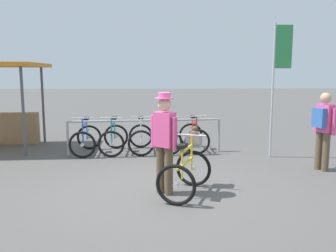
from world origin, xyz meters
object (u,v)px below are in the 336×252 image
(racked_bike_teal, at_px, (114,139))
(pedestrian_with_backpack, at_px, (323,126))
(racked_bike_black, at_px, (168,137))
(featured_bicycle, at_px, (187,165))
(racked_bike_red, at_px, (194,137))
(person_with_featured_bike, at_px, (164,139))
(banner_flag, at_px, (279,65))
(racked_bike_white, at_px, (141,138))
(racked_bike_blue, at_px, (86,139))

(racked_bike_teal, bearing_deg, pedestrian_with_backpack, -21.95)
(racked_bike_black, xyz_separation_m, featured_bicycle, (0.21, -3.27, 0.12))
(racked_bike_red, relative_size, featured_bicycle, 0.91)
(person_with_featured_bike, distance_m, banner_flag, 4.00)
(featured_bicycle, height_order, person_with_featured_bike, person_with_featured_bike)
(person_with_featured_bike, bearing_deg, racked_bike_white, 99.06)
(racked_bike_blue, distance_m, featured_bicycle, 3.84)
(racked_bike_blue, relative_size, featured_bicycle, 0.87)
(pedestrian_with_backpack, bearing_deg, racked_bike_blue, 161.36)
(featured_bicycle, distance_m, person_with_featured_bike, 0.61)
(racked_bike_red, height_order, featured_bicycle, featured_bicycle)
(racked_bike_white, bearing_deg, racked_bike_blue, -174.70)
(person_with_featured_bike, xyz_separation_m, banner_flag, (2.79, 2.56, 1.28))
(racked_bike_blue, xyz_separation_m, banner_flag, (4.70, -0.55, 1.86))
(racked_bike_red, distance_m, pedestrian_with_backpack, 3.25)
(person_with_featured_bike, relative_size, banner_flag, 0.54)
(racked_bike_teal, xyz_separation_m, banner_flag, (4.01, -0.62, 1.86))
(racked_bike_teal, height_order, racked_bike_white, same)
(racked_bike_blue, relative_size, racked_bike_white, 0.97)
(racked_bike_red, distance_m, banner_flag, 2.79)
(racked_bike_blue, distance_m, racked_bike_black, 2.10)
(racked_bike_white, distance_m, pedestrian_with_backpack, 4.35)
(racked_bike_white, height_order, person_with_featured_bike, person_with_featured_bike)
(racked_bike_red, height_order, pedestrian_with_backpack, pedestrian_with_backpack)
(racked_bike_white, xyz_separation_m, person_with_featured_bike, (0.52, -3.24, 0.58))
(racked_bike_black, bearing_deg, racked_bike_red, 5.30)
(racked_bike_white, bearing_deg, featured_bicycle, -74.20)
(featured_bicycle, xyz_separation_m, pedestrian_with_backpack, (2.96, 1.30, 0.45))
(racked_bike_blue, xyz_separation_m, racked_bike_red, (2.79, 0.26, -0.00))
(racked_bike_teal, height_order, person_with_featured_bike, person_with_featured_bike)
(racked_bike_blue, distance_m, racked_bike_red, 2.80)
(featured_bicycle, bearing_deg, banner_flag, 46.42)
(racked_bike_white, height_order, pedestrian_with_backpack, pedestrian_with_backpack)
(racked_bike_white, distance_m, featured_bicycle, 3.33)
(racked_bike_black, distance_m, featured_bicycle, 3.28)
(featured_bicycle, xyz_separation_m, banner_flag, (2.40, 2.53, 1.74))
(racked_bike_black, distance_m, racked_bike_red, 0.70)
(banner_flag, bearing_deg, racked_bike_white, 168.38)
(racked_bike_red, bearing_deg, racked_bike_teal, -174.70)
(racked_bike_black, bearing_deg, pedestrian_with_backpack, -31.85)
(pedestrian_with_backpack, relative_size, banner_flag, 0.51)
(racked_bike_white, relative_size, banner_flag, 0.35)
(racked_bike_blue, xyz_separation_m, racked_bike_teal, (0.70, 0.06, -0.00))
(racked_bike_teal, distance_m, pedestrian_with_backpack, 4.95)
(racked_bike_teal, distance_m, featured_bicycle, 3.53)
(racked_bike_white, relative_size, person_with_featured_bike, 0.65)
(racked_bike_blue, bearing_deg, racked_bike_teal, 5.30)
(racked_bike_white, bearing_deg, banner_flag, -11.62)
(racked_bike_white, xyz_separation_m, banner_flag, (3.31, -0.68, 1.86))
(racked_bike_white, bearing_deg, racked_bike_red, 5.30)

